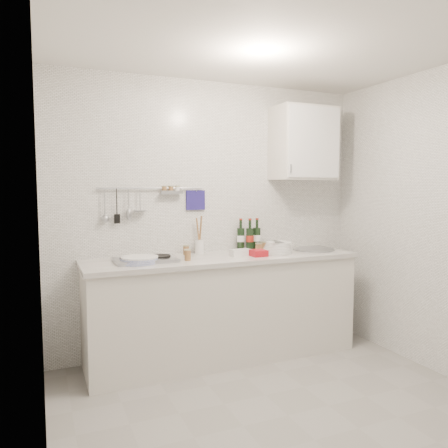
% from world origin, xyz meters
% --- Properties ---
extents(floor, '(3.00, 3.00, 0.00)m').
position_xyz_m(floor, '(0.00, 0.00, 0.00)').
color(floor, gray).
rests_on(floor, ground).
extents(ceiling, '(3.00, 3.00, 0.00)m').
position_xyz_m(ceiling, '(0.00, 0.00, 2.50)').
color(ceiling, silver).
rests_on(ceiling, back_wall).
extents(back_wall, '(3.00, 0.02, 2.50)m').
position_xyz_m(back_wall, '(0.00, 1.40, 1.25)').
color(back_wall, silver).
rests_on(back_wall, floor).
extents(wall_left, '(0.02, 2.80, 2.50)m').
position_xyz_m(wall_left, '(-1.50, 0.00, 1.25)').
color(wall_left, silver).
rests_on(wall_left, floor).
extents(counter, '(2.44, 0.64, 0.96)m').
position_xyz_m(counter, '(0.01, 1.10, 0.43)').
color(counter, beige).
rests_on(counter, floor).
extents(wall_rail, '(0.98, 0.09, 0.34)m').
position_xyz_m(wall_rail, '(-0.60, 1.37, 1.43)').
color(wall_rail, '#93969B').
rests_on(wall_rail, back_wall).
extents(wall_cabinet, '(0.60, 0.38, 0.70)m').
position_xyz_m(wall_cabinet, '(0.90, 1.22, 1.95)').
color(wall_cabinet, beige).
rests_on(wall_cabinet, back_wall).
extents(plate_stack_hob, '(0.33, 0.32, 0.05)m').
position_xyz_m(plate_stack_hob, '(-0.77, 1.05, 0.95)').
color(plate_stack_hob, '#5568C1').
rests_on(plate_stack_hob, counter).
extents(plate_stack_sink, '(0.30, 0.28, 0.11)m').
position_xyz_m(plate_stack_sink, '(0.53, 1.06, 0.97)').
color(plate_stack_sink, white).
rests_on(plate_stack_sink, counter).
extents(wine_bottles, '(0.23, 0.11, 0.31)m').
position_xyz_m(wine_bottles, '(0.35, 1.30, 1.07)').
color(wine_bottles, black).
rests_on(wine_bottles, counter).
extents(butter_dish, '(0.20, 0.12, 0.06)m').
position_xyz_m(butter_dish, '(0.15, 1.08, 0.95)').
color(butter_dish, white).
rests_on(butter_dish, counter).
extents(strawberry_punnet, '(0.14, 0.14, 0.06)m').
position_xyz_m(strawberry_punnet, '(0.28, 0.98, 0.95)').
color(strawberry_punnet, red).
rests_on(strawberry_punnet, counter).
extents(utensil_crock, '(0.08, 0.08, 0.35)m').
position_xyz_m(utensil_crock, '(-0.15, 1.32, 1.00)').
color(utensil_crock, white).
rests_on(utensil_crock, counter).
extents(jar_a, '(0.06, 0.06, 0.09)m').
position_xyz_m(jar_a, '(-0.28, 1.31, 0.97)').
color(jar_a, brown).
rests_on(jar_a, counter).
extents(jar_b, '(0.06, 0.06, 0.08)m').
position_xyz_m(jar_b, '(0.52, 1.33, 0.96)').
color(jar_b, brown).
rests_on(jar_b, counter).
extents(jar_c, '(0.07, 0.07, 0.09)m').
position_xyz_m(jar_c, '(0.38, 1.16, 0.97)').
color(jar_c, brown).
rests_on(jar_c, counter).
extents(jar_d, '(0.06, 0.06, 0.09)m').
position_xyz_m(jar_d, '(-0.36, 1.01, 0.97)').
color(jar_d, brown).
rests_on(jar_d, counter).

